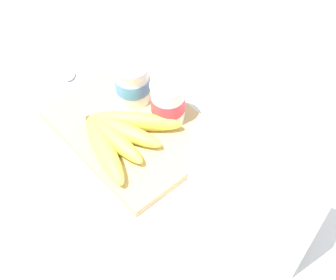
# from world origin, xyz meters

# --- Properties ---
(ground_plane) EXTENTS (2.40, 2.40, 0.00)m
(ground_plane) POSITION_xyz_m (0.00, 0.00, 0.00)
(ground_plane) COLOR silver
(cutting_board) EXTENTS (0.32, 0.24, 0.02)m
(cutting_board) POSITION_xyz_m (0.00, 0.00, 0.01)
(cutting_board) COLOR tan
(cutting_board) RESTS_ON ground_plane
(cereal_box) EXTENTS (0.21, 0.12, 0.25)m
(cereal_box) POSITION_xyz_m (0.31, -0.00, 0.13)
(cereal_box) COLOR white
(cereal_box) RESTS_ON ground_plane
(yogurt_cup_front) EXTENTS (0.08, 0.08, 0.09)m
(yogurt_cup_front) POSITION_xyz_m (-0.06, 0.05, 0.06)
(yogurt_cup_front) COLOR white
(yogurt_cup_front) RESTS_ON cutting_board
(yogurt_cup_back) EXTENTS (0.07, 0.07, 0.09)m
(yogurt_cup_back) POSITION_xyz_m (0.03, 0.07, 0.06)
(yogurt_cup_back) COLOR white
(yogurt_cup_back) RESTS_ON cutting_board
(banana_bunch) EXTENTS (0.18, 0.20, 0.04)m
(banana_bunch) POSITION_xyz_m (0.02, -0.04, 0.04)
(banana_bunch) COLOR #E3DD49
(banana_bunch) RESTS_ON cutting_board
(spoon) EXTENTS (0.10, 0.11, 0.01)m
(spoon) POSITION_xyz_m (-0.24, 0.01, 0.01)
(spoon) COLOR silver
(spoon) RESTS_ON ground_plane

